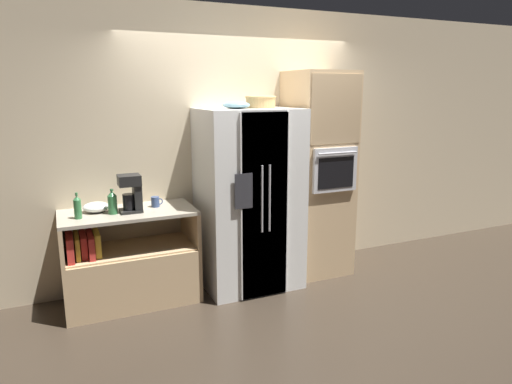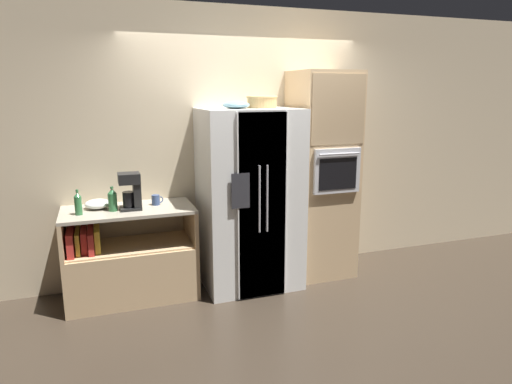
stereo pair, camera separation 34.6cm
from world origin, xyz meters
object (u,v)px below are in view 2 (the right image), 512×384
object	(u,v)px
wicker_basket	(262,101)
coffee_maker	(132,190)
wall_oven	(321,175)
fruit_bowl	(236,105)
mug	(156,200)
refrigerator	(250,199)
bottle_short	(113,200)
mixing_bowl	(98,204)
bottle_tall	(78,204)

from	to	relation	value
wicker_basket	coffee_maker	bearing A→B (deg)	-179.78
wall_oven	fruit_bowl	bearing A→B (deg)	-173.46
wall_oven	mug	size ratio (longest dim) A/B	19.36
refrigerator	mug	distance (m)	0.92
bottle_short	mixing_bowl	size ratio (longest dim) A/B	0.97
wicker_basket	bottle_tall	distance (m)	1.95
fruit_bowl	coffee_maker	world-z (taller)	fruit_bowl
fruit_bowl	bottle_tall	bearing A→B (deg)	178.16
bottle_short	mug	distance (m)	0.42
bottle_short	mixing_bowl	xyz separation A→B (m)	(-0.13, 0.14, -0.06)
wicker_basket	fruit_bowl	distance (m)	0.31
refrigerator	mixing_bowl	distance (m)	1.45
fruit_bowl	bottle_tall	distance (m)	1.68
bottle_short	wall_oven	bearing A→B (deg)	0.68
wall_oven	bottle_tall	bearing A→B (deg)	-178.46
wall_oven	mug	bearing A→B (deg)	177.68
wicker_basket	coffee_maker	distance (m)	1.50
wall_oven	wicker_basket	distance (m)	1.04
fruit_bowl	bottle_tall	xyz separation A→B (m)	(-1.45, 0.05, -0.84)
mixing_bowl	wicker_basket	bearing A→B (deg)	-4.83
wicker_basket	mug	size ratio (longest dim) A/B	2.72
mug	mixing_bowl	xyz separation A→B (m)	(-0.53, 0.04, -0.01)
fruit_bowl	bottle_short	size ratio (longest dim) A/B	1.14
fruit_bowl	refrigerator	bearing A→B (deg)	20.21
fruit_bowl	mixing_bowl	distance (m)	1.59
wall_oven	wicker_basket	xyz separation A→B (m)	(-0.69, -0.02, 0.78)
wicker_basket	mixing_bowl	bearing A→B (deg)	175.17
refrigerator	mug	size ratio (longest dim) A/B	16.10
coffee_maker	wicker_basket	bearing A→B (deg)	0.22
bottle_tall	wicker_basket	bearing A→B (deg)	1.46
wall_oven	bottle_short	xyz separation A→B (m)	(-2.14, -0.03, -0.09)
mug	coffee_maker	world-z (taller)	coffee_maker
mixing_bowl	coffee_maker	size ratio (longest dim) A/B	0.68
fruit_bowl	mug	distance (m)	1.19
bottle_tall	bottle_short	xyz separation A→B (m)	(0.29, 0.04, 0.00)
refrigerator	fruit_bowl	distance (m)	0.95
wicker_basket	coffee_maker	xyz separation A→B (m)	(-1.27, -0.00, -0.79)
mug	mixing_bowl	bearing A→B (deg)	175.45
wicker_basket	mug	world-z (taller)	wicker_basket
mug	coffee_maker	distance (m)	0.28
wall_oven	bottle_tall	xyz separation A→B (m)	(-2.43, -0.07, -0.10)
refrigerator	wall_oven	xyz separation A→B (m)	(0.82, 0.06, 0.19)
wicker_basket	bottle_short	world-z (taller)	wicker_basket
refrigerator	bottle_short	world-z (taller)	refrigerator
refrigerator	fruit_bowl	world-z (taller)	fruit_bowl
mug	bottle_short	bearing A→B (deg)	-166.60
refrigerator	bottle_tall	bearing A→B (deg)	-179.67
bottle_tall	coffee_maker	distance (m)	0.48
wicker_basket	mixing_bowl	distance (m)	1.84
mixing_bowl	refrigerator	bearing A→B (deg)	-6.66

